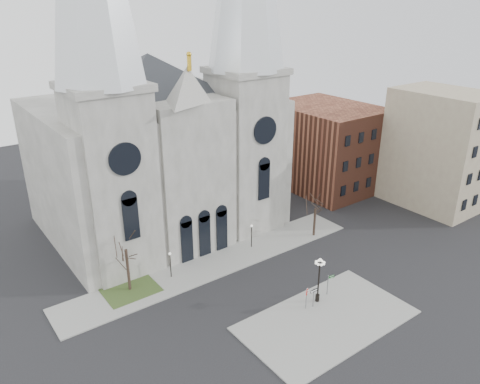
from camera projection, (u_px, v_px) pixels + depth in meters
ground at (273, 307)px, 50.09m from camera, size 160.00×160.00×0.00m
sidewalk_near at (327, 320)px, 47.99m from camera, size 18.00×10.00×0.14m
sidewalk_far at (216, 263)px, 58.22m from camera, size 40.00×6.00×0.14m
grass_patch at (130, 290)px, 52.93m from camera, size 6.00×5.00×0.18m
cathedral at (162, 100)px, 59.88m from camera, size 33.00×26.66×54.00m
bg_building_brick at (325, 146)px, 80.12m from camera, size 14.00×18.00×14.00m
bg_building_tan at (438, 149)px, 71.86m from camera, size 10.00×14.00×18.00m
tree_left at (126, 247)px, 50.80m from camera, size 3.20×3.20×7.50m
tree_right at (316, 207)px, 63.24m from camera, size 3.20×3.20×6.00m
ped_lamp_left at (170, 261)px, 54.43m from camera, size 0.32×0.32×3.26m
ped_lamp_right at (252, 232)px, 61.00m from camera, size 0.32×0.32×3.26m
stop_sign at (307, 294)px, 48.97m from camera, size 0.91×0.11×2.53m
globe_lamp at (319, 275)px, 49.59m from camera, size 1.45×1.45×5.33m
one_way_sign at (314, 294)px, 49.37m from camera, size 1.02×0.10×2.32m
street_name_sign at (328, 283)px, 51.47m from camera, size 0.78×0.24×2.48m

